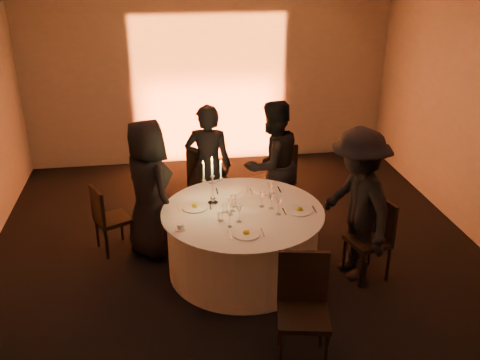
{
  "coord_description": "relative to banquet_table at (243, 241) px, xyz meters",
  "views": [
    {
      "loc": [
        -0.83,
        -5.17,
        3.47
      ],
      "look_at": [
        0.0,
        0.2,
        1.05
      ],
      "focal_mm": 40.0,
      "sensor_mm": 36.0,
      "label": 1
    }
  ],
  "objects": [
    {
      "name": "floor",
      "position": [
        0.0,
        0.0,
        -0.38
      ],
      "size": [
        7.0,
        7.0,
        0.0
      ],
      "primitive_type": "plane",
      "color": "black",
      "rests_on": "ground"
    },
    {
      "name": "wall_back",
      "position": [
        0.0,
        3.5,
        1.12
      ],
      "size": [
        7.0,
        0.0,
        7.0
      ],
      "primitive_type": "plane",
      "rotation": [
        1.57,
        0.0,
        0.0
      ],
      "color": "#A19C95",
      "rests_on": "floor"
    },
    {
      "name": "uplighter_fixture",
      "position": [
        0.0,
        3.2,
        -0.33
      ],
      "size": [
        0.25,
        0.12,
        0.1
      ],
      "primitive_type": "cube",
      "color": "black",
      "rests_on": "floor"
    },
    {
      "name": "banquet_table",
      "position": [
        0.0,
        0.0,
        0.0
      ],
      "size": [
        1.8,
        1.8,
        0.77
      ],
      "color": "black",
      "rests_on": "floor"
    },
    {
      "name": "chair_left",
      "position": [
        -1.54,
        0.67,
        0.09
      ],
      "size": [
        0.5,
        0.5,
        0.85
      ],
      "rotation": [
        0.0,
        0.0,
        2.01
      ],
      "color": "black",
      "rests_on": "floor"
    },
    {
      "name": "chair_back_left",
      "position": [
        -0.31,
        1.6,
        0.14
      ],
      "size": [
        0.47,
        0.47,
        0.94
      ],
      "rotation": [
        0.0,
        0.0,
        2.97
      ],
      "color": "black",
      "rests_on": "floor"
    },
    {
      "name": "chair_back_right",
      "position": [
        0.68,
        1.27,
        0.2
      ],
      "size": [
        0.6,
        0.6,
        1.03
      ],
      "rotation": [
        0.0,
        0.0,
        -2.7
      ],
      "color": "black",
      "rests_on": "floor"
    },
    {
      "name": "chair_right",
      "position": [
        1.43,
        -0.3,
        0.13
      ],
      "size": [
        0.49,
        0.49,
        0.92
      ],
      "rotation": [
        0.0,
        0.0,
        -1.34
      ],
      "color": "black",
      "rests_on": "floor"
    },
    {
      "name": "chair_front",
      "position": [
        0.31,
        -1.45,
        0.2
      ],
      "size": [
        0.52,
        0.52,
        1.02
      ],
      "rotation": [
        0.0,
        0.0,
        -0.19
      ],
      "color": "black",
      "rests_on": "floor"
    },
    {
      "name": "guest_left",
      "position": [
        -1.02,
        0.59,
        0.45
      ],
      "size": [
        0.87,
        0.97,
        1.67
      ],
      "primitive_type": "imported",
      "rotation": [
        0.0,
        0.0,
        2.09
      ],
      "color": "black",
      "rests_on": "floor"
    },
    {
      "name": "guest_back_left",
      "position": [
        -0.26,
        1.19,
        0.44
      ],
      "size": [
        0.67,
        0.52,
        1.65
      ],
      "primitive_type": "imported",
      "rotation": [
        0.0,
        0.0,
        2.92
      ],
      "color": "black",
      "rests_on": "floor"
    },
    {
      "name": "guest_back_right",
      "position": [
        0.55,
        1.07,
        0.46
      ],
      "size": [
        1.03,
        0.95,
        1.7
      ],
      "primitive_type": "imported",
      "rotation": [
        0.0,
        0.0,
        -2.66
      ],
      "color": "black",
      "rests_on": "floor"
    },
    {
      "name": "guest_right",
      "position": [
        1.21,
        -0.24,
        0.48
      ],
      "size": [
        0.85,
        1.23,
        1.74
      ],
      "primitive_type": "imported",
      "rotation": [
        0.0,
        0.0,
        -1.37
      ],
      "color": "black",
      "rests_on": "floor"
    },
    {
      "name": "plate_left",
      "position": [
        -0.51,
        0.15,
        0.4
      ],
      "size": [
        0.36,
        0.29,
        0.08
      ],
      "color": "white",
      "rests_on": "banquet_table"
    },
    {
      "name": "plate_back_left",
      "position": [
        -0.05,
        0.52,
        0.39
      ],
      "size": [
        0.36,
        0.25,
        0.01
      ],
      "color": "white",
      "rests_on": "banquet_table"
    },
    {
      "name": "plate_back_right",
      "position": [
        0.34,
        0.46,
        0.39
      ],
      "size": [
        0.35,
        0.27,
        0.01
      ],
      "color": "white",
      "rests_on": "banquet_table"
    },
    {
      "name": "plate_right",
      "position": [
        0.61,
        -0.11,
        0.4
      ],
      "size": [
        0.36,
        0.29,
        0.08
      ],
      "color": "white",
      "rests_on": "banquet_table"
    },
    {
      "name": "plate_front",
      "position": [
        -0.05,
        -0.53,
        0.4
      ],
      "size": [
        0.36,
        0.28,
        0.08
      ],
      "color": "white",
      "rests_on": "banquet_table"
    },
    {
      "name": "coffee_cup",
      "position": [
        -0.7,
        -0.32,
        0.42
      ],
      "size": [
        0.11,
        0.11,
        0.07
      ],
      "color": "white",
      "rests_on": "banquet_table"
    },
    {
      "name": "candelabra",
      "position": [
        -0.31,
        0.21,
        0.59
      ],
      "size": [
        0.24,
        0.12,
        0.58
      ],
      "color": "silver",
      "rests_on": "banquet_table"
    },
    {
      "name": "wine_glass_a",
      "position": [
        -0.11,
        0.0,
        0.52
      ],
      "size": [
        0.07,
        0.07,
        0.19
      ],
      "color": "silver",
      "rests_on": "banquet_table"
    },
    {
      "name": "wine_glass_b",
      "position": [
        -0.15,
        -0.08,
        0.52
      ],
      "size": [
        0.07,
        0.07,
        0.19
      ],
      "color": "silver",
      "rests_on": "banquet_table"
    },
    {
      "name": "wine_glass_c",
      "position": [
        0.37,
        -0.15,
        0.52
      ],
      "size": [
        0.07,
        0.07,
        0.19
      ],
      "color": "silver",
      "rests_on": "banquet_table"
    },
    {
      "name": "wine_glass_d",
      "position": [
        -0.08,
        -0.25,
        0.52
      ],
      "size": [
        0.07,
        0.07,
        0.19
      ],
      "color": "silver",
      "rests_on": "banquet_table"
    },
    {
      "name": "wine_glass_e",
      "position": [
        0.23,
        0.06,
        0.52
      ],
      "size": [
        0.07,
        0.07,
        0.19
      ],
      "color": "silver",
      "rests_on": "banquet_table"
    },
    {
      "name": "wine_glass_f",
      "position": [
        0.32,
        -0.0,
        0.52
      ],
      "size": [
        0.07,
        0.07,
        0.19
      ],
      "color": "silver",
      "rests_on": "banquet_table"
    },
    {
      "name": "wine_glass_g",
      "position": [
        -0.19,
        -0.34,
        0.52
      ],
      "size": [
        0.07,
        0.07,
        0.19
      ],
      "color": "silver",
      "rests_on": "banquet_table"
    },
    {
      "name": "wine_glass_h",
      "position": [
        0.36,
        0.26,
        0.52
      ],
      "size": [
        0.07,
        0.07,
        0.19
      ],
      "color": "silver",
      "rests_on": "banquet_table"
    },
    {
      "name": "tumbler_a",
      "position": [
        -0.2,
        -0.01,
        0.43
      ],
      "size": [
        0.07,
        0.07,
        0.09
      ],
      "primitive_type": "cylinder",
      "color": "silver",
      "rests_on": "banquet_table"
    },
    {
      "name": "tumbler_b",
      "position": [
        -0.09,
        0.11,
        0.43
      ],
      "size": [
        0.07,
        0.07,
        0.09
      ],
      "primitive_type": "cylinder",
      "color": "silver",
      "rests_on": "banquet_table"
    },
    {
      "name": "tumbler_c",
      "position": [
        -0.27,
        -0.2,
        0.43
      ],
      "size": [
        0.07,
        0.07,
        0.09
      ],
      "primitive_type": "cylinder",
      "color": "silver",
      "rests_on": "banquet_table"
    }
  ]
}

